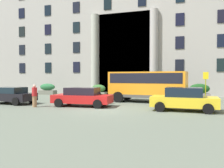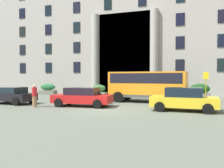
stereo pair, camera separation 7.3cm
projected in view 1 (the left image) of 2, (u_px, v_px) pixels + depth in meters
ground_plane at (103, 111)px, 14.84m from camera, size 80.00×64.00×0.12m
office_building_facade at (148, 36)px, 31.19m from camera, size 43.13×9.72×15.69m
orange_minibus at (148, 84)px, 19.39m from camera, size 6.59×2.99×2.59m
bus_stop_sign at (206, 84)px, 19.35m from camera, size 0.44×0.08×2.58m
hedge_planter_east at (47, 89)px, 28.41m from camera, size 2.17×0.95×1.35m
hedge_planter_west at (163, 90)px, 24.29m from camera, size 1.65×0.79×1.50m
hedge_planter_far_east at (99, 90)px, 25.87m from camera, size 1.70×0.81×1.31m
hedge_planter_far_west at (199, 91)px, 22.86m from camera, size 2.01×0.92×1.49m
parked_hatchback_near at (82, 97)px, 16.64m from camera, size 4.38×2.18×1.38m
white_taxi_kerbside at (184, 99)px, 14.43m from camera, size 4.08×2.16×1.48m
parked_estate_mid at (11, 95)px, 18.28m from camera, size 3.97×2.06×1.33m
motorcycle_near_kerb at (99, 98)px, 18.48m from camera, size 1.96×0.55×0.89m
pedestrian_woman_dark_dress at (35, 96)px, 16.24m from camera, size 0.36×0.36×1.61m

